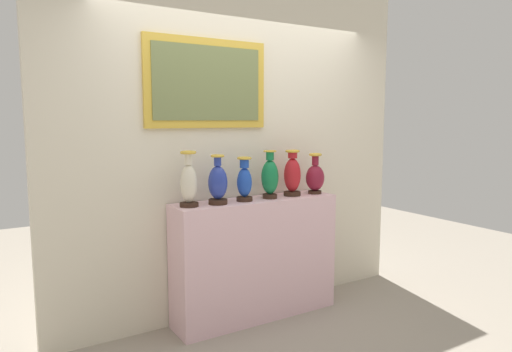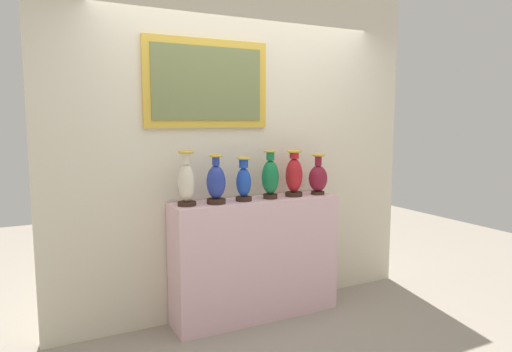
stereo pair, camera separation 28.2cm
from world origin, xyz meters
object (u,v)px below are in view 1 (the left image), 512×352
(vase_ivory, at_px, (189,183))
(vase_crimson, at_px, (292,175))
(vase_cobalt, at_px, (218,183))
(vase_burgundy, at_px, (315,177))
(vase_sapphire, at_px, (244,181))
(vase_emerald, at_px, (270,177))

(vase_ivory, xyz_separation_m, vase_crimson, (0.96, -0.00, -0.00))
(vase_cobalt, distance_m, vase_burgundy, 0.97)
(vase_crimson, bearing_deg, vase_sapphire, -178.60)
(vase_ivory, distance_m, vase_burgundy, 1.20)
(vase_emerald, distance_m, vase_burgundy, 0.48)
(vase_ivory, relative_size, vase_crimson, 1.06)
(vase_emerald, height_order, vase_burgundy, vase_emerald)
(vase_cobalt, bearing_deg, vase_ivory, 174.58)
(vase_burgundy, bearing_deg, vase_sapphire, 179.89)
(vase_cobalt, height_order, vase_sapphire, vase_cobalt)
(vase_sapphire, bearing_deg, vase_ivory, 178.49)
(vase_cobalt, bearing_deg, vase_sapphire, 2.23)
(vase_ivory, distance_m, vase_emerald, 0.72)
(vase_emerald, xyz_separation_m, vase_burgundy, (0.48, -0.00, -0.03))
(vase_ivory, height_order, vase_burgundy, vase_ivory)
(vase_cobalt, xyz_separation_m, vase_crimson, (0.73, 0.02, 0.02))
(vase_ivory, relative_size, vase_cobalt, 1.09)
(vase_sapphire, distance_m, vase_crimson, 0.48)
(vase_ivory, height_order, vase_crimson, vase_ivory)
(vase_sapphire, height_order, vase_crimson, vase_crimson)
(vase_sapphire, height_order, vase_emerald, vase_emerald)
(vase_sapphire, distance_m, vase_emerald, 0.25)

